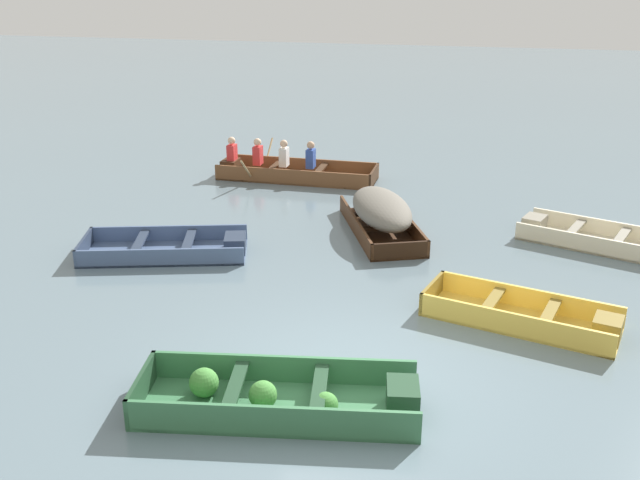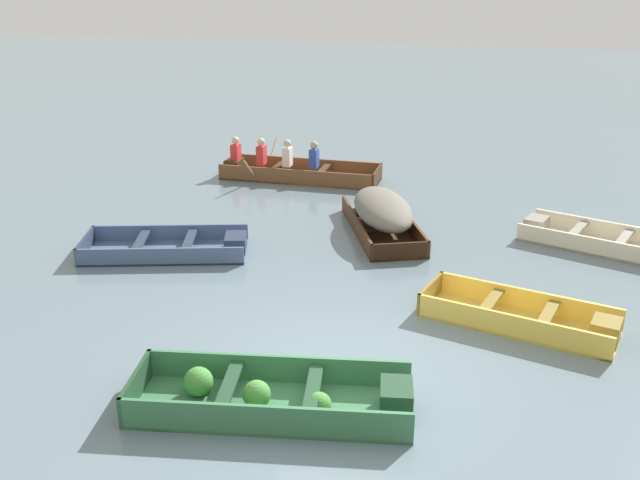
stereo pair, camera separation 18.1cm
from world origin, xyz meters
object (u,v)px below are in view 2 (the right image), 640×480
Objects in this scene: skiff_dark_varnish_near_moored at (382,212)px; skiff_yellow_far_moored at (527,318)px; skiff_slate_blue_mid_moored at (173,247)px; dinghy_green_foreground at (276,397)px; rowboat_wooden_brown_with_crew at (290,169)px; skiff_cream_outer_moored at (592,239)px.

skiff_yellow_far_moored is (2.62, -3.22, -0.29)m from skiff_dark_varnish_near_moored.
dinghy_green_foreground is at bearing -51.61° from skiff_slate_blue_mid_moored.
rowboat_wooden_brown_with_crew is at bearing 131.51° from skiff_dark_varnish_near_moored.
skiff_slate_blue_mid_moored is at bearing -162.43° from skiff_cream_outer_moored.
skiff_yellow_far_moored is 3.71m from skiff_cream_outer_moored.
skiff_dark_varnish_near_moored is 0.81× the size of rowboat_wooden_brown_with_crew.
rowboat_wooden_brown_with_crew is (-6.56, 2.82, 0.11)m from skiff_cream_outer_moored.
dinghy_green_foreground is 1.10× the size of skiff_dark_varnish_near_moored.
skiff_slate_blue_mid_moored is (-3.36, -1.96, -0.30)m from skiff_dark_varnish_near_moored.
skiff_cream_outer_moored is (3.79, 0.30, -0.30)m from skiff_dark_varnish_near_moored.
skiff_slate_blue_mid_moored is 1.08× the size of skiff_yellow_far_moored.
skiff_dark_varnish_near_moored is at bearing 88.54° from dinghy_green_foreground.
dinghy_green_foreground is 1.17× the size of skiff_yellow_far_moored.
skiff_cream_outer_moored is (1.17, 3.53, -0.01)m from skiff_yellow_far_moored.
skiff_cream_outer_moored is at bearing 58.01° from dinghy_green_foreground.
skiff_yellow_far_moored is 0.76× the size of rowboat_wooden_brown_with_crew.
dinghy_green_foreground reaches higher than skiff_cream_outer_moored.
skiff_dark_varnish_near_moored is 4.18m from rowboat_wooden_brown_with_crew.
skiff_yellow_far_moored is (5.98, -1.26, 0.02)m from skiff_slate_blue_mid_moored.
skiff_dark_varnish_near_moored reaches higher than skiff_slate_blue_mid_moored.
skiff_dark_varnish_near_moored is 1.07× the size of skiff_yellow_far_moored.
skiff_yellow_far_moored is at bearing 45.13° from dinghy_green_foreground.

